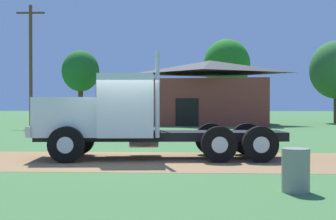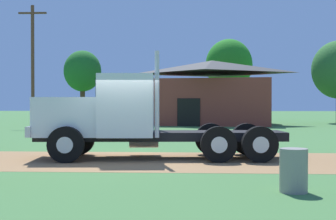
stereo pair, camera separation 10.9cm
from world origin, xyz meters
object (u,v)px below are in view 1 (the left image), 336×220
Objects in this scene: truck_foreground_white at (124,119)px; steel_barrel at (296,170)px; utility_pole_near at (31,63)px; shed_building at (210,94)px.

steel_barrel is (4.27, -5.71, -0.85)m from truck_foreground_white.
truck_foreground_white is 23.78m from utility_pole_near.
shed_building is 1.19× the size of utility_pole_near.
truck_foreground_white is 0.73× the size of shed_building.
utility_pole_near is (-14.08, -4.22, 2.35)m from shed_building.
shed_building is 14.89m from utility_pole_near.
steel_barrel is 0.08× the size of shed_building.
truck_foreground_white is 9.30× the size of steel_barrel.
truck_foreground_white is at bearing -64.06° from utility_pole_near.
truck_foreground_white is 7.18m from steel_barrel.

